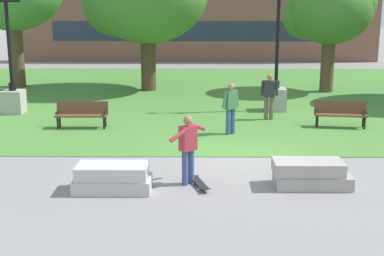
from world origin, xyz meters
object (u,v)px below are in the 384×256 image
Objects in this scene: person_bystander_far_lawn at (269,94)px; park_bench_near_left at (82,113)px; lamp_post_right at (13,88)px; person_skateboarder at (188,145)px; lamp_post_left at (276,84)px; concrete_block_center at (113,178)px; person_bystander_near_lawn at (231,106)px; concrete_block_left at (310,174)px; park_bench_near_right at (340,112)px; skateboard at (200,184)px.

park_bench_near_left is at bearing -168.51° from person_bystander_far_lawn.
person_skateboarder is at bearing -49.63° from lamp_post_right.
concrete_block_center is at bearing -118.79° from lamp_post_left.
person_bystander_near_lawn is at bearing -9.93° from park_bench_near_left.
concrete_block_left is 9.02m from park_bench_near_left.
park_bench_near_left is 9.07m from park_bench_near_right.
lamp_post_right reaches higher than concrete_block_left.
person_bystander_far_lawn reaches higher than concrete_block_center.
concrete_block_center is at bearing -137.17° from park_bench_near_right.
lamp_post_right is (-9.97, 8.40, 0.70)m from concrete_block_left.
person_bystander_near_lawn is (3.09, 5.42, 0.68)m from concrete_block_center.
concrete_block_center is at bearing -58.96° from lamp_post_right.
person_bystander_far_lawn reaches higher than park_bench_near_right.
person_skateboarder is at bearing -111.90° from person_bystander_far_lawn.
park_bench_near_right is 3.46m from lamp_post_left.
person_bystander_near_lawn is at bearing 107.64° from concrete_block_left.
skateboard is at bearing -128.43° from park_bench_near_right.
person_bystander_far_lawn is at bearing 70.70° from skateboard.
concrete_block_center is 1.74× the size of skateboard.
lamp_post_right is 8.99m from person_bystander_near_lawn.
concrete_block_center is 0.97× the size of park_bench_near_right.
park_bench_near_right is at bearing 48.93° from person_skateboarder.
lamp_post_left is 3.16× the size of person_bystander_near_lawn.
concrete_block_left is 7.38m from person_bystander_far_lawn.
concrete_block_center is 1.05× the size of person_bystander_near_lawn.
park_bench_near_right is at bearing 42.83° from concrete_block_center.
park_bench_near_left is (-2.04, 6.32, 0.23)m from concrete_block_center.
person_bystander_near_lawn is (1.33, 4.95, 0.00)m from person_skateboarder.
person_bystander_near_lawn is (5.14, -0.90, 0.44)m from park_bench_near_left.
park_bench_near_right is at bearing -10.31° from lamp_post_right.
person_bystander_near_lawn is 1.00× the size of person_bystander_far_lawn.
person_bystander_far_lawn is at bearing 90.35° from concrete_block_left.
concrete_block_center is at bearing -172.86° from skateboard.
concrete_block_left is 0.99× the size of park_bench_near_right.
park_bench_near_right reaches higher than concrete_block_left.
concrete_block_center is 0.33× the size of lamp_post_left.
lamp_post_left is (-1.88, 2.85, 0.57)m from park_bench_near_right.
park_bench_near_left is 0.38× the size of lamp_post_right.
lamp_post_left is 10.43m from lamp_post_right.
park_bench_near_right is 0.34× the size of lamp_post_left.
person_bystander_near_lawn is at bearing -124.75° from person_bystander_far_lawn.
park_bench_near_left is 1.06× the size of person_bystander_near_lawn.
park_bench_near_right is 0.39× the size of lamp_post_right.
concrete_block_center is 1.05× the size of person_bystander_far_lawn.
skateboard is 0.60× the size of person_bystander_near_lawn.
lamp_post_left is at bearing 87.23° from concrete_block_left.
person_bystander_near_lawn is (8.36, -3.32, -0.02)m from lamp_post_right.
concrete_block_center is 1.05× the size of person_skateboarder.
concrete_block_center reaches higher than skateboard.
person_skateboarder is 8.01m from park_bench_near_right.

